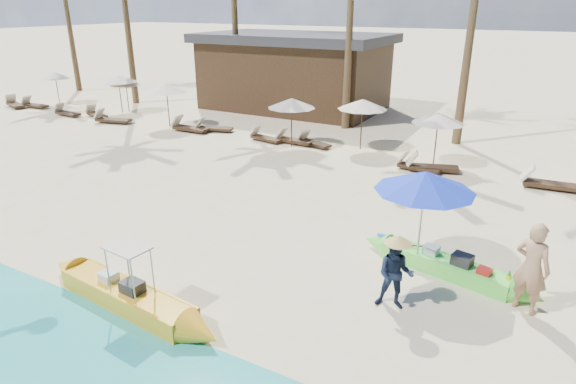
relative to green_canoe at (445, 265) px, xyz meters
The scene contains 27 objects.
ground 4.66m from the green_canoe, 151.17° to the right, with size 240.00×240.00×0.00m, color beige.
green_canoe is the anchor object (origin of this frame).
yellow_canoe 7.14m from the green_canoe, 140.78° to the right, with size 5.59×1.07×1.45m.
tourist 2.04m from the green_canoe, 21.48° to the right, with size 0.72×0.47×1.97m, color tan.
vendor_green 2.08m from the green_canoe, 109.00° to the right, with size 0.75×0.58×1.54m, color #121D33.
blue_umbrella 2.10m from the green_canoe, behind, with size 2.26×2.26×2.44m.
resort_parasol_0 27.35m from the green_canoe, 160.14° to the left, with size 1.89×1.89×1.94m.
lounger_0_left 28.07m from the green_canoe, 165.05° to the left, with size 1.98×1.15×0.64m.
lounger_0_right 27.03m from the green_canoe, 163.46° to the left, with size 1.81×0.64×0.61m.
resort_parasol_1 22.33m from the green_canoe, 155.31° to the left, with size 2.08×2.08×2.14m.
lounger_1_left 23.42m from the green_canoe, 162.23° to the left, with size 1.74×0.61×0.58m.
lounger_1_right 21.95m from the green_canoe, 159.47° to the left, with size 1.80×1.03×0.58m.
resort_parasol_2 22.29m from the green_canoe, 154.31° to the left, with size 1.84×1.84×1.90m.
lounger_2_left 20.00m from the green_canoe, 159.23° to the left, with size 2.05×1.06×0.67m.
resort_parasol_3 17.51m from the green_canoe, 152.69° to the left, with size 2.11×2.11×2.17m.
lounger_3_left 15.90m from the green_canoe, 151.33° to the left, with size 1.96×0.67×0.66m.
lounger_3_right 15.31m from the green_canoe, 147.52° to the left, with size 1.90×1.06×0.62m.
resort_parasol_4 11.42m from the green_canoe, 136.78° to the left, with size 2.07×2.07×2.13m.
lounger_4_left 12.54m from the green_canoe, 140.85° to the left, with size 1.72×0.78×0.56m.
lounger_4_right 11.69m from the green_canoe, 135.75° to the left, with size 1.80×0.66×0.60m.
resort_parasol_5 10.49m from the green_canoe, 121.55° to the left, with size 2.10×2.10×2.16m.
lounger_5_left 11.12m from the green_canoe, 131.90° to the left, with size 1.70×1.00×0.55m.
resort_parasol_6 8.54m from the green_canoe, 104.58° to the left, with size 1.99×1.99×2.05m.
lounger_6_left 7.51m from the green_canoe, 109.63° to the left, with size 1.73×0.76×0.57m.
lounger_6_right 7.51m from the green_canoe, 105.91° to the left, with size 2.00×1.13×0.65m.
lounger_7_left 7.57m from the green_canoe, 75.41° to the left, with size 1.97×0.75×0.66m.
pavilion_west 19.56m from the green_canoe, 128.37° to the left, with size 10.80×6.60×4.30m.
Camera 1 is at (5.57, -8.13, 5.90)m, focal length 30.00 mm.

